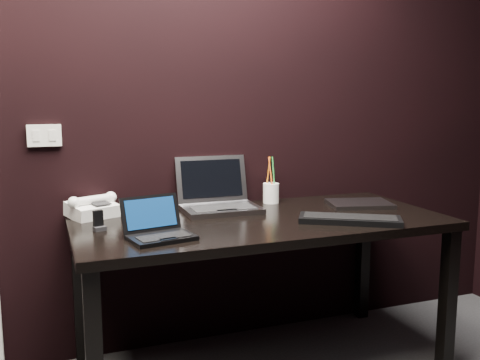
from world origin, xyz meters
name	(u,v)px	position (x,y,z in m)	size (l,w,h in m)	color
wall_back	(175,96)	(0.00, 1.80, 1.30)	(4.00, 4.00, 0.00)	black
wall_switch	(44,135)	(-0.62, 1.79, 1.12)	(0.15, 0.02, 0.10)	silver
desk	(261,234)	(0.30, 1.40, 0.66)	(1.70, 0.80, 0.74)	black
netbook	(158,230)	(-0.22, 1.22, 0.77)	(0.28, 0.26, 0.16)	black
silver_laptop	(219,200)	(0.17, 1.64, 0.79)	(0.38, 0.34, 0.25)	gray
ext_keyboard	(350,219)	(0.64, 1.18, 0.75)	(0.46, 0.36, 0.03)	black
closed_laptop	(359,204)	(0.88, 1.48, 0.75)	(0.36, 0.29, 0.02)	gray
desk_phone	(92,208)	(-0.43, 1.70, 0.78)	(0.25, 0.25, 0.12)	white
mobile_phone	(99,223)	(-0.43, 1.43, 0.77)	(0.06, 0.05, 0.08)	black
pen_cup	(271,192)	(0.49, 1.71, 0.80)	(0.10, 0.10, 0.25)	white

